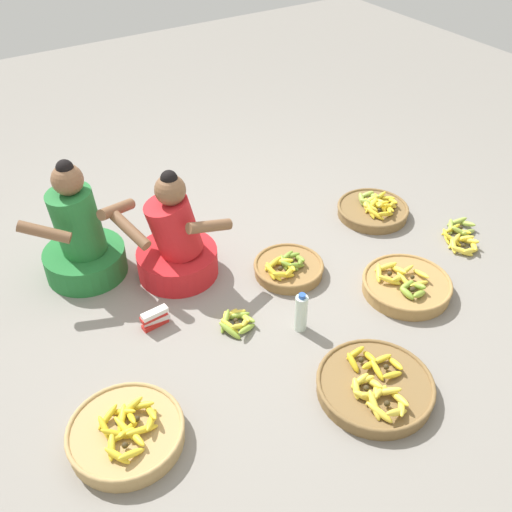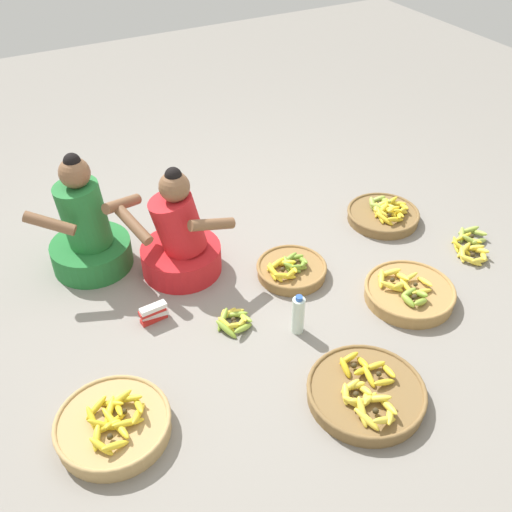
{
  "view_description": "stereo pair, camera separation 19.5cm",
  "coord_description": "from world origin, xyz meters",
  "px_view_note": "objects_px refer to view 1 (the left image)",
  "views": [
    {
      "loc": [
        -1.45,
        -2.49,
        2.47
      ],
      "look_at": [
        0.0,
        -0.2,
        0.35
      ],
      "focal_mm": 41.34,
      "sensor_mm": 36.0,
      "label": 1
    },
    {
      "loc": [
        -1.28,
        -2.59,
        2.47
      ],
      "look_at": [
        0.0,
        -0.2,
        0.35
      ],
      "focal_mm": 41.34,
      "sensor_mm": 36.0,
      "label": 2
    }
  ],
  "objects_px": {
    "vendor_woman_behind": "(81,239)",
    "loose_bananas_front_left": "(461,237)",
    "vendor_woman_front": "(176,244)",
    "banana_basket_front_center": "(373,209)",
    "banana_basket_mid_left": "(406,285)",
    "packet_carton_stack": "(155,318)",
    "banana_basket_back_left": "(288,268)",
    "water_bottle": "(301,313)",
    "loose_bananas_mid_right": "(236,321)",
    "banana_basket_near_vendor": "(375,386)",
    "banana_basket_back_right": "(126,433)"
  },
  "relations": [
    {
      "from": "water_bottle",
      "to": "packet_carton_stack",
      "type": "xyz_separation_m",
      "value": [
        -0.71,
        0.48,
        -0.06
      ]
    },
    {
      "from": "banana_basket_back_left",
      "to": "banana_basket_mid_left",
      "type": "bearing_deg",
      "value": -46.04
    },
    {
      "from": "banana_basket_front_center",
      "to": "banana_basket_mid_left",
      "type": "bearing_deg",
      "value": -117.6
    },
    {
      "from": "vendor_woman_front",
      "to": "loose_bananas_front_left",
      "type": "distance_m",
      "value": 1.99
    },
    {
      "from": "vendor_woman_behind",
      "to": "loose_bananas_mid_right",
      "type": "xyz_separation_m",
      "value": [
        0.57,
        -0.94,
        -0.24
      ]
    },
    {
      "from": "banana_basket_near_vendor",
      "to": "banana_basket_mid_left",
      "type": "bearing_deg",
      "value": 35.7
    },
    {
      "from": "banana_basket_back_right",
      "to": "vendor_woman_behind",
      "type": "bearing_deg",
      "value": 78.21
    },
    {
      "from": "banana_basket_mid_left",
      "to": "loose_bananas_mid_right",
      "type": "xyz_separation_m",
      "value": [
        -1.05,
        0.31,
        -0.02
      ]
    },
    {
      "from": "banana_basket_near_vendor",
      "to": "water_bottle",
      "type": "height_order",
      "value": "water_bottle"
    },
    {
      "from": "vendor_woman_front",
      "to": "banana_basket_front_center",
      "type": "height_order",
      "value": "vendor_woman_front"
    },
    {
      "from": "banana_basket_back_right",
      "to": "banana_basket_near_vendor",
      "type": "distance_m",
      "value": 1.28
    },
    {
      "from": "banana_basket_back_left",
      "to": "water_bottle",
      "type": "xyz_separation_m",
      "value": [
        -0.23,
        -0.45,
        0.07
      ]
    },
    {
      "from": "banana_basket_mid_left",
      "to": "packet_carton_stack",
      "type": "xyz_separation_m",
      "value": [
        -1.46,
        0.57,
        0.01
      ]
    },
    {
      "from": "loose_bananas_mid_right",
      "to": "banana_basket_back_left",
      "type": "bearing_deg",
      "value": 23.41
    },
    {
      "from": "vendor_woman_behind",
      "to": "loose_bananas_front_left",
      "type": "distance_m",
      "value": 2.58
    },
    {
      "from": "loose_bananas_mid_right",
      "to": "packet_carton_stack",
      "type": "xyz_separation_m",
      "value": [
        -0.4,
        0.26,
        0.03
      ]
    },
    {
      "from": "loose_bananas_front_left",
      "to": "loose_bananas_mid_right",
      "type": "distance_m",
      "value": 1.77
    },
    {
      "from": "loose_bananas_front_left",
      "to": "vendor_woman_behind",
      "type": "bearing_deg",
      "value": 155.51
    },
    {
      "from": "loose_bananas_front_left",
      "to": "packet_carton_stack",
      "type": "bearing_deg",
      "value": 170.19
    },
    {
      "from": "vendor_woman_front",
      "to": "water_bottle",
      "type": "distance_m",
      "value": 0.93
    },
    {
      "from": "vendor_woman_front",
      "to": "banana_basket_front_center",
      "type": "relative_size",
      "value": 1.45
    },
    {
      "from": "vendor_woman_front",
      "to": "loose_bananas_front_left",
      "type": "height_order",
      "value": "vendor_woman_front"
    },
    {
      "from": "vendor_woman_behind",
      "to": "banana_basket_back_right",
      "type": "height_order",
      "value": "vendor_woman_behind"
    },
    {
      "from": "vendor_woman_behind",
      "to": "banana_basket_back_left",
      "type": "height_order",
      "value": "vendor_woman_behind"
    },
    {
      "from": "vendor_woman_front",
      "to": "banana_basket_front_center",
      "type": "bearing_deg",
      "value": -6.19
    },
    {
      "from": "vendor_woman_front",
      "to": "packet_carton_stack",
      "type": "distance_m",
      "value": 0.52
    },
    {
      "from": "banana_basket_near_vendor",
      "to": "loose_bananas_front_left",
      "type": "relative_size",
      "value": 1.58
    },
    {
      "from": "vendor_woman_front",
      "to": "banana_basket_mid_left",
      "type": "relative_size",
      "value": 1.37
    },
    {
      "from": "banana_basket_back_left",
      "to": "banana_basket_back_right",
      "type": "bearing_deg",
      "value": -155.6
    },
    {
      "from": "vendor_woman_front",
      "to": "water_bottle",
      "type": "relative_size",
      "value": 2.87
    },
    {
      "from": "loose_bananas_front_left",
      "to": "water_bottle",
      "type": "xyz_separation_m",
      "value": [
        -1.46,
        -0.1,
        0.09
      ]
    },
    {
      "from": "banana_basket_near_vendor",
      "to": "banana_basket_back_left",
      "type": "xyz_separation_m",
      "value": [
        0.17,
        1.04,
        -0.0
      ]
    },
    {
      "from": "vendor_woman_behind",
      "to": "banana_basket_front_center",
      "type": "height_order",
      "value": "vendor_woman_behind"
    },
    {
      "from": "banana_basket_mid_left",
      "to": "water_bottle",
      "type": "bearing_deg",
      "value": 173.03
    },
    {
      "from": "banana_basket_back_right",
      "to": "banana_basket_mid_left",
      "type": "height_order",
      "value": "banana_basket_back_right"
    },
    {
      "from": "banana_basket_near_vendor",
      "to": "vendor_woman_front",
      "type": "bearing_deg",
      "value": 106.64
    },
    {
      "from": "banana_basket_mid_left",
      "to": "banana_basket_front_center",
      "type": "relative_size",
      "value": 1.06
    },
    {
      "from": "water_bottle",
      "to": "loose_bananas_front_left",
      "type": "bearing_deg",
      "value": 3.98
    },
    {
      "from": "banana_basket_mid_left",
      "to": "banana_basket_front_center",
      "type": "distance_m",
      "value": 0.86
    },
    {
      "from": "banana_basket_back_left",
      "to": "loose_bananas_front_left",
      "type": "relative_size",
      "value": 1.17
    },
    {
      "from": "vendor_woman_behind",
      "to": "banana_basket_front_center",
      "type": "bearing_deg",
      "value": -13.6
    },
    {
      "from": "banana_basket_back_left",
      "to": "vendor_woman_front",
      "type": "bearing_deg",
      "value": 147.15
    },
    {
      "from": "loose_bananas_front_left",
      "to": "loose_bananas_mid_right",
      "type": "bearing_deg",
      "value": 176.12
    },
    {
      "from": "banana_basket_back_right",
      "to": "banana_basket_mid_left",
      "type": "distance_m",
      "value": 1.91
    },
    {
      "from": "banana_basket_near_vendor",
      "to": "banana_basket_front_center",
      "type": "xyz_separation_m",
      "value": [
        1.1,
        1.27,
        0.0
      ]
    },
    {
      "from": "banana_basket_near_vendor",
      "to": "loose_bananas_mid_right",
      "type": "distance_m",
      "value": 0.89
    },
    {
      "from": "loose_bananas_front_left",
      "to": "loose_bananas_mid_right",
      "type": "relative_size",
      "value": 1.61
    },
    {
      "from": "vendor_woman_behind",
      "to": "loose_bananas_mid_right",
      "type": "height_order",
      "value": "vendor_woman_behind"
    },
    {
      "from": "banana_basket_back_left",
      "to": "packet_carton_stack",
      "type": "relative_size",
      "value": 2.63
    },
    {
      "from": "banana_basket_front_center",
      "to": "loose_bananas_mid_right",
      "type": "height_order",
      "value": "banana_basket_front_center"
    }
  ]
}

